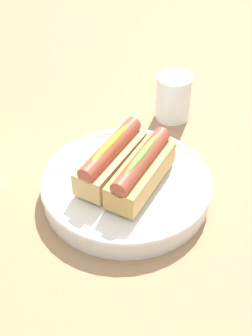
# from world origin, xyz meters

# --- Properties ---
(ground_plane) EXTENTS (2.40, 2.40, 0.00)m
(ground_plane) POSITION_xyz_m (0.00, 0.00, 0.00)
(ground_plane) COLOR #9E7A56
(serving_bowl) EXTENTS (0.27, 0.27, 0.04)m
(serving_bowl) POSITION_xyz_m (0.02, 0.01, 0.02)
(serving_bowl) COLOR white
(serving_bowl) RESTS_ON ground_plane
(hotdog_front) EXTENTS (0.16, 0.09, 0.06)m
(hotdog_front) POSITION_xyz_m (0.01, -0.02, 0.07)
(hotdog_front) COLOR tan
(hotdog_front) RESTS_ON serving_bowl
(hotdog_back) EXTENTS (0.16, 0.09, 0.06)m
(hotdog_back) POSITION_xyz_m (0.02, 0.04, 0.07)
(hotdog_back) COLOR #DBB270
(hotdog_back) RESTS_ON serving_bowl
(water_glass) EXTENTS (0.07, 0.07, 0.09)m
(water_glass) POSITION_xyz_m (0.26, -0.03, 0.04)
(water_glass) COLOR white
(water_glass) RESTS_ON ground_plane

